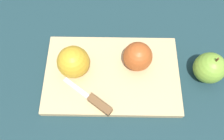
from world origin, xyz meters
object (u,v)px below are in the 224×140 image
Objects in this scene: knife at (97,103)px; apple_whole at (209,68)px; apple_half_left at (138,57)px; apple_half_right at (74,62)px.

apple_whole is (-0.27, -0.14, 0.01)m from knife.
apple_half_left is 0.81× the size of apple_whole.
knife is at bearing 0.97° from apple_half_right.
apple_half_left is 0.54× the size of knife.
apple_half_right is 0.12m from knife.
apple_half_left reaches higher than knife.
apple_whole is at bearing -125.36° from knife.
apple_half_left is at bearing -94.58° from knife.
apple_half_right is 0.59× the size of knife.
apple_whole is (-0.19, -0.01, -0.02)m from apple_half_left.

